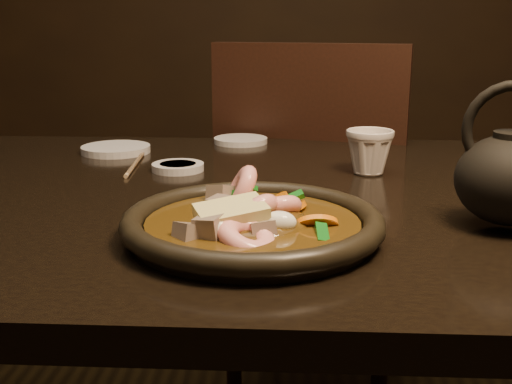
# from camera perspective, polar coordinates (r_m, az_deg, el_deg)

# --- Properties ---
(table) EXTENTS (1.60, 0.90, 0.75)m
(table) POSITION_cam_1_polar(r_m,az_deg,el_deg) (1.00, -1.18, -4.16)
(table) COLOR black
(table) RESTS_ON floor
(chair) EXTENTS (0.55, 0.55, 0.95)m
(chair) POSITION_cam_1_polar(r_m,az_deg,el_deg) (1.59, 5.43, -2.66)
(chair) COLOR black
(chair) RESTS_ON floor
(plate) EXTENTS (0.31, 0.31, 0.03)m
(plate) POSITION_cam_1_polar(r_m,az_deg,el_deg) (0.76, -0.30, -2.91)
(plate) COLOR black
(plate) RESTS_ON table
(stirfry) EXTENTS (0.19, 0.23, 0.07)m
(stirfry) POSITION_cam_1_polar(r_m,az_deg,el_deg) (0.76, -0.48, -2.49)
(stirfry) COLOR #3B270A
(stirfry) RESTS_ON plate
(soy_dish) EXTENTS (0.09, 0.09, 0.01)m
(soy_dish) POSITION_cam_1_polar(r_m,az_deg,el_deg) (1.11, -6.96, 2.22)
(soy_dish) COLOR silver
(soy_dish) RESTS_ON table
(saucer_left) EXTENTS (0.13, 0.13, 0.01)m
(saucer_left) POSITION_cam_1_polar(r_m,az_deg,el_deg) (1.29, -12.35, 3.74)
(saucer_left) COLOR silver
(saucer_left) RESTS_ON table
(saucer_right) EXTENTS (0.11, 0.11, 0.01)m
(saucer_right) POSITION_cam_1_polar(r_m,az_deg,el_deg) (1.36, -1.38, 4.61)
(saucer_right) COLOR silver
(saucer_right) RESTS_ON table
(tea_cup) EXTENTS (0.10, 0.09, 0.08)m
(tea_cup) POSITION_cam_1_polar(r_m,az_deg,el_deg) (1.09, 10.04, 3.66)
(tea_cup) COLOR beige
(tea_cup) RESTS_ON table
(chopsticks) EXTENTS (0.03, 0.25, 0.01)m
(chopsticks) POSITION_cam_1_polar(r_m,az_deg,el_deg) (1.19, -10.49, 2.77)
(chopsticks) COLOR tan
(chopsticks) RESTS_ON table
(teapot) EXTENTS (0.16, 0.13, 0.18)m
(teapot) POSITION_cam_1_polar(r_m,az_deg,el_deg) (0.85, 21.69, 1.44)
(teapot) COLOR black
(teapot) RESTS_ON table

